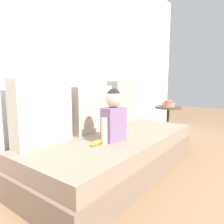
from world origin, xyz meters
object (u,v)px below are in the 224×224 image
fruit_bowl (168,104)px  banana (97,142)px  throw_pillow_right (123,102)px  toddler (114,115)px  throw_pillow_center (91,109)px  side_table (168,115)px  throw_pillow_left (42,112)px  couch (117,154)px

fruit_bowl → banana: bearing=-179.1°
banana → fruit_bowl: bearing=0.9°
throw_pillow_right → toddler: size_ratio=1.14×
throw_pillow_center → side_table: bearing=-15.0°
side_table → fruit_bowl: (0.00, 0.00, 0.17)m
throw_pillow_left → fruit_bowl: 1.96m
throw_pillow_left → toddler: (0.46, -0.42, -0.05)m
toddler → throw_pillow_center: bearing=69.3°
toddler → banana: size_ratio=2.82×
toddler → fruit_bowl: size_ratio=2.51×
couch → fruit_bowl: size_ratio=10.40×
side_table → fruit_bowl: 0.17m
throw_pillow_center → banana: throw_pillow_center is taller
couch → side_table: 1.33m
throw_pillow_right → fruit_bowl: (0.70, -0.35, -0.06)m
throw_pillow_left → throw_pillow_right: size_ratio=1.04×
throw_pillow_left → couch: bearing=-28.9°
couch → throw_pillow_center: size_ratio=3.73×
throw_pillow_center → throw_pillow_right: throw_pillow_right is taller
couch → throw_pillow_right: throw_pillow_right is taller
couch → side_table: side_table is taller
throw_pillow_center → side_table: 1.37m
throw_pillow_left → banana: size_ratio=3.33×
throw_pillow_right → side_table: 0.81m
throw_pillow_center → toddler: bearing=-110.7°
banana → side_table: size_ratio=0.31×
throw_pillow_right → toddler: throw_pillow_right is taller
toddler → side_table: 1.48m
throw_pillow_right → banana: throw_pillow_right is taller
fruit_bowl → toddler: bearing=-177.5°
toddler → fruit_bowl: toddler is taller
throw_pillow_right → banana: 1.06m
throw_pillow_right → couch: bearing=-151.1°
couch → toddler: bearing=-153.7°
throw_pillow_right → toddler: bearing=-151.6°
banana → side_table: bearing=0.9°
couch → side_table: (1.31, -0.01, 0.23)m
banana → side_table: 1.66m
couch → banana: size_ratio=11.67×
side_table → throw_pillow_right: bearing=153.1°
throw_pillow_left → side_table: bearing=-10.4°
couch → throw_pillow_left: size_ratio=3.51×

